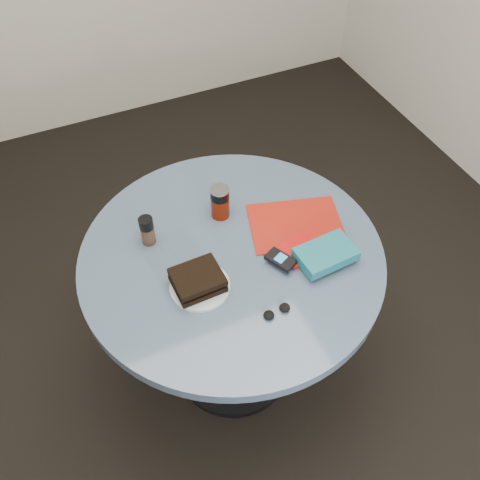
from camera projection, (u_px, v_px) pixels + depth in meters
name	position (u px, v px, depth m)	size (l,w,h in m)	color
ground	(234.00, 364.00, 2.31)	(4.00, 4.00, 0.00)	black
table	(232.00, 283.00, 1.87)	(1.00, 1.00, 0.75)	black
plate	(200.00, 287.00, 1.65)	(0.19, 0.19, 0.01)	silver
sandwich	(198.00, 280.00, 1.62)	(0.15, 0.13, 0.05)	black
soda_can	(220.00, 202.00, 1.81)	(0.09, 0.09, 0.12)	#651605
pepper_grinder	(147.00, 230.00, 1.74)	(0.06, 0.06, 0.11)	#452D1D
magazine	(296.00, 224.00, 1.83)	(0.31, 0.23, 0.01)	maroon
red_book	(303.00, 248.00, 1.74)	(0.15, 0.10, 0.01)	#AF0E0D
novel	(326.00, 254.00, 1.69)	(0.18, 0.12, 0.04)	#165D6D
mp3_player	(281.00, 260.00, 1.69)	(0.09, 0.11, 0.02)	black
headphones	(277.00, 311.00, 1.58)	(0.09, 0.04, 0.02)	black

